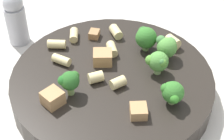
% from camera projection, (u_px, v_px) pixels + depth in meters
% --- Properties ---
extents(ground_plane, '(2.00, 2.00, 0.00)m').
position_uv_depth(ground_plane, '(112.00, 93.00, 0.57)').
color(ground_plane, beige).
extents(pasta_bowl, '(0.30, 0.30, 0.04)m').
position_uv_depth(pasta_bowl, '(112.00, 83.00, 0.55)').
color(pasta_bowl, '#28231E').
rests_on(pasta_bowl, ground_plane).
extents(broccoli_floret_0, '(0.03, 0.03, 0.03)m').
position_uv_depth(broccoli_floret_0, '(172.00, 92.00, 0.49)').
color(broccoli_floret_0, '#93B766').
rests_on(broccoli_floret_0, pasta_bowl).
extents(broccoli_floret_1, '(0.03, 0.03, 0.04)m').
position_uv_depth(broccoli_floret_1, '(158.00, 62.00, 0.53)').
color(broccoli_floret_1, '#9EC175').
rests_on(broccoli_floret_1, pasta_bowl).
extents(broccoli_floret_2, '(0.03, 0.04, 0.04)m').
position_uv_depth(broccoli_floret_2, '(167.00, 46.00, 0.56)').
color(broccoli_floret_2, '#93B766').
rests_on(broccoli_floret_2, pasta_bowl).
extents(broccoli_floret_3, '(0.03, 0.03, 0.04)m').
position_uv_depth(broccoli_floret_3, '(145.00, 37.00, 0.58)').
color(broccoli_floret_3, '#84AD60').
rests_on(broccoli_floret_3, pasta_bowl).
extents(broccoli_floret_4, '(0.03, 0.03, 0.04)m').
position_uv_depth(broccoli_floret_4, '(70.00, 81.00, 0.50)').
color(broccoli_floret_4, '#93B766').
rests_on(broccoli_floret_4, pasta_bowl).
extents(rigatoni_0, '(0.03, 0.03, 0.01)m').
position_uv_depth(rigatoni_0, '(112.00, 49.00, 0.58)').
color(rigatoni_0, beige).
rests_on(rigatoni_0, pasta_bowl).
extents(rigatoni_1, '(0.03, 0.03, 0.02)m').
position_uv_depth(rigatoni_1, '(116.00, 32.00, 0.61)').
color(rigatoni_1, beige).
rests_on(rigatoni_1, pasta_bowl).
extents(rigatoni_2, '(0.03, 0.02, 0.02)m').
position_uv_depth(rigatoni_2, '(96.00, 77.00, 0.53)').
color(rigatoni_2, beige).
rests_on(rigatoni_2, pasta_bowl).
extents(rigatoni_3, '(0.03, 0.03, 0.01)m').
position_uv_depth(rigatoni_3, '(57.00, 44.00, 0.59)').
color(rigatoni_3, beige).
rests_on(rigatoni_3, pasta_bowl).
extents(rigatoni_4, '(0.02, 0.03, 0.02)m').
position_uv_depth(rigatoni_4, '(173.00, 42.00, 0.59)').
color(rigatoni_4, beige).
rests_on(rigatoni_4, pasta_bowl).
extents(rigatoni_5, '(0.02, 0.03, 0.01)m').
position_uv_depth(rigatoni_5, '(61.00, 60.00, 0.56)').
color(rigatoni_5, beige).
rests_on(rigatoni_5, pasta_bowl).
extents(rigatoni_6, '(0.03, 0.03, 0.01)m').
position_uv_depth(rigatoni_6, '(74.00, 35.00, 0.61)').
color(rigatoni_6, beige).
rests_on(rigatoni_6, pasta_bowl).
extents(rigatoni_7, '(0.02, 0.02, 0.01)m').
position_uv_depth(rigatoni_7, '(118.00, 83.00, 0.52)').
color(rigatoni_7, beige).
rests_on(rigatoni_7, pasta_bowl).
extents(chicken_chunk_0, '(0.04, 0.04, 0.02)m').
position_uv_depth(chicken_chunk_0, '(103.00, 57.00, 0.56)').
color(chicken_chunk_0, tan).
rests_on(chicken_chunk_0, pasta_bowl).
extents(chicken_chunk_1, '(0.03, 0.03, 0.01)m').
position_uv_depth(chicken_chunk_1, '(138.00, 111.00, 0.48)').
color(chicken_chunk_1, tan).
rests_on(chicken_chunk_1, pasta_bowl).
extents(chicken_chunk_2, '(0.02, 0.02, 0.01)m').
position_uv_depth(chicken_chunk_2, '(94.00, 34.00, 0.61)').
color(chicken_chunk_2, '#A87A4C').
rests_on(chicken_chunk_2, pasta_bowl).
extents(chicken_chunk_3, '(0.03, 0.03, 0.02)m').
position_uv_depth(chicken_chunk_3, '(53.00, 98.00, 0.49)').
color(chicken_chunk_3, tan).
rests_on(chicken_chunk_3, pasta_bowl).
extents(pepper_shaker, '(0.04, 0.04, 0.10)m').
position_uv_depth(pepper_shaker, '(16.00, 19.00, 0.63)').
color(pepper_shaker, '#B2B2B7').
rests_on(pepper_shaker, ground_plane).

